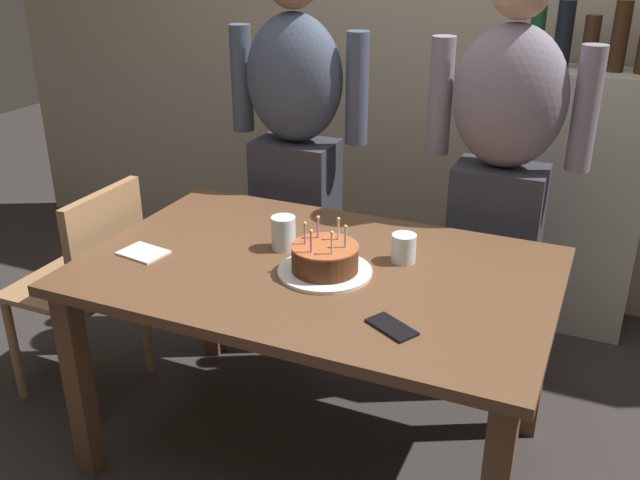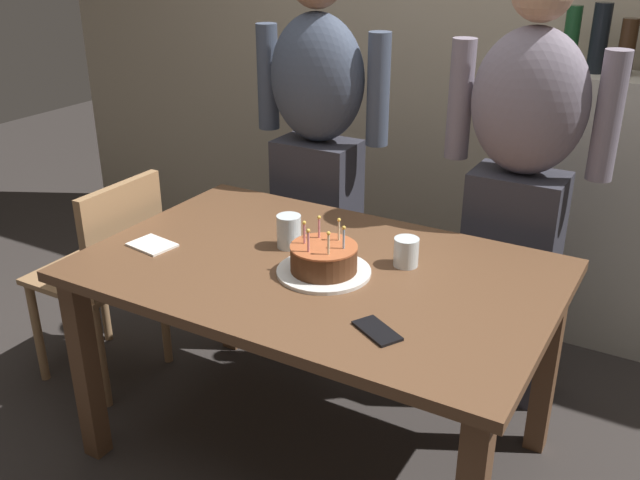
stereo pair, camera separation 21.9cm
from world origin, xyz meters
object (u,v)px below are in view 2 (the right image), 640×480
water_glass_far (289,231)px  dining_chair (110,266)px  napkin_stack (152,245)px  person_man_bearded (317,151)px  birthday_cake (324,261)px  water_glass_near (406,252)px  cell_phone (377,331)px  person_woman_cardigan (519,185)px

water_glass_far → dining_chair: dining_chair is taller
water_glass_far → dining_chair: 0.84m
napkin_stack → person_man_bearded: 0.88m
birthday_cake → water_glass_near: size_ratio=3.19×
person_man_bearded → dining_chair: 0.97m
water_glass_near → water_glass_far: bearing=-170.7°
cell_phone → person_man_bearded: person_man_bearded is taller
water_glass_near → dining_chair: bearing=-172.3°
dining_chair → birthday_cake: bearing=88.7°
water_glass_near → dining_chair: 1.22m
water_glass_near → water_glass_far: (-0.40, -0.07, 0.01)m
water_glass_far → dining_chair: (-0.78, -0.09, -0.28)m
water_glass_far → cell_phone: bearing=-35.1°
water_glass_near → napkin_stack: 0.86m
napkin_stack → dining_chair: bearing=160.1°
cell_phone → napkin_stack: bearing=-158.0°
water_glass_near → person_woman_cardigan: size_ratio=0.06×
water_glass_near → napkin_stack: size_ratio=0.63×
cell_phone → dining_chair: (-1.28, 0.26, -0.23)m
birthday_cake → water_glass_near: (0.20, 0.18, 0.00)m
napkin_stack → birthday_cake: bearing=10.4°
water_glass_near → person_woman_cardigan: person_woman_cardigan is taller
birthday_cake → person_woman_cardigan: size_ratio=0.18×
cell_phone → birthday_cake: bearing=171.5°
water_glass_near → person_man_bearded: size_ratio=0.06×
water_glass_near → person_man_bearded: person_man_bearded is taller
birthday_cake → person_man_bearded: bearing=121.4°
person_woman_cardigan → dining_chair: bearing=27.8°
cell_phone → napkin_stack: same height
person_woman_cardigan → water_glass_near: bearing=70.8°
napkin_stack → person_man_bearded: (0.15, 0.86, 0.13)m
napkin_stack → dining_chair: dining_chair is taller
water_glass_far → cell_phone: water_glass_far is taller
cell_phone → dining_chair: bearing=-161.6°
dining_chair → person_man_bearded: bearing=144.1°
person_man_bearded → person_woman_cardigan: (0.86, 0.00, 0.00)m
birthday_cake → napkin_stack: 0.62m
person_man_bearded → dining_chair: person_man_bearded is taller
water_glass_far → person_woman_cardigan: person_woman_cardigan is taller
birthday_cake → cell_phone: (0.30, -0.23, -0.04)m
napkin_stack → person_woman_cardigan: person_woman_cardigan is taller
cell_phone → person_woman_cardigan: person_woman_cardigan is taller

